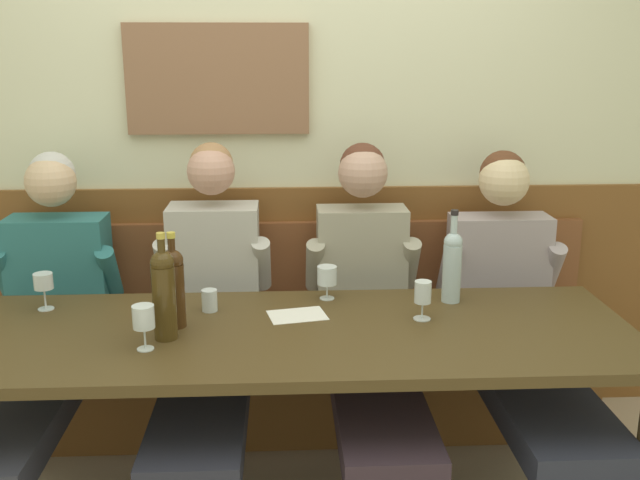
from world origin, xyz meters
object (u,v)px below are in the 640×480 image
(person_right_seat, at_px, (209,324))
(person_center_right_seat, at_px, (38,334))
(person_center_left_seat, at_px, (370,323))
(wine_glass_center_front, at_px, (327,276))
(wine_glass_right_end, at_px, (43,283))
(wine_bottle_amber_mid, at_px, (174,285))
(wine_bottle_clear_water, at_px, (452,264))
(wine_glass_left_end, at_px, (144,319))
(water_tumbler_center, at_px, (210,300))
(dining_table, at_px, (292,349))
(wine_bottle_green_tall, at_px, (164,292))
(wall_bench, at_px, (291,370))
(person_left_seat, at_px, (521,327))
(wine_glass_center_rear, at_px, (423,294))

(person_right_seat, bearing_deg, person_center_right_seat, -178.12)
(person_center_left_seat, height_order, wine_glass_center_front, person_center_left_seat)
(person_center_left_seat, distance_m, wine_glass_right_end, 1.27)
(person_center_right_seat, bearing_deg, wine_bottle_amber_mid, -23.78)
(wine_bottle_amber_mid, relative_size, wine_glass_right_end, 2.42)
(wine_bottle_clear_water, relative_size, wine_glass_left_end, 2.39)
(wine_glass_right_end, distance_m, water_tumbler_center, 0.63)
(person_center_right_seat, xyz_separation_m, wine_glass_center_front, (1.14, 0.01, 0.22))
(person_center_right_seat, distance_m, person_right_seat, 0.67)
(wine_bottle_amber_mid, distance_m, wine_bottle_clear_water, 1.07)
(person_right_seat, height_order, person_center_left_seat, person_right_seat)
(dining_table, height_order, wine_bottle_green_tall, wine_bottle_green_tall)
(wine_bottle_amber_mid, height_order, wine_glass_right_end, wine_bottle_amber_mid)
(person_center_right_seat, relative_size, person_right_seat, 0.97)
(wall_bench, distance_m, person_right_seat, 0.60)
(person_center_left_seat, xyz_separation_m, wine_bottle_clear_water, (0.31, -0.05, 0.26))
(person_left_seat, distance_m, wine_bottle_clear_water, 0.41)
(person_right_seat, relative_size, wine_bottle_green_tall, 3.55)
(wine_glass_right_end, bearing_deg, person_center_left_seat, 2.88)
(dining_table, height_order, wine_glass_center_rear, wine_glass_center_rear)
(wine_bottle_amber_mid, xyz_separation_m, wine_bottle_green_tall, (-0.02, -0.11, 0.01))
(person_right_seat, distance_m, person_left_seat, 1.26)
(wine_bottle_green_tall, bearing_deg, wine_glass_right_end, 148.35)
(wine_bottle_amber_mid, bearing_deg, person_center_left_seat, 19.79)
(person_center_right_seat, xyz_separation_m, wine_glass_right_end, (0.06, -0.06, 0.23))
(wall_bench, relative_size, wine_glass_center_front, 20.46)
(dining_table, distance_m, wine_bottle_green_tall, 0.50)
(wine_bottle_amber_mid, bearing_deg, wine_glass_right_end, 158.92)
(dining_table, relative_size, wine_glass_left_end, 15.90)
(wall_bench, distance_m, person_center_right_seat, 1.12)
(wine_bottle_green_tall, height_order, wine_glass_right_end, wine_bottle_green_tall)
(wine_glass_center_front, bearing_deg, wall_bench, 112.44)
(wall_bench, xyz_separation_m, wine_bottle_clear_water, (0.63, -0.40, 0.62))
(person_left_seat, bearing_deg, person_right_seat, 178.38)
(person_center_right_seat, xyz_separation_m, person_left_seat, (1.93, -0.01, -0.01))
(wall_bench, distance_m, dining_table, 0.78)
(wine_glass_right_end, height_order, water_tumbler_center, wine_glass_right_end)
(person_center_left_seat, bearing_deg, wine_bottle_green_tall, -153.47)
(wine_bottle_clear_water, bearing_deg, wall_bench, 147.44)
(person_center_right_seat, relative_size, wine_glass_center_rear, 8.87)
(wall_bench, bearing_deg, wine_bottle_clear_water, -32.56)
(wine_bottle_amber_mid, bearing_deg, wine_glass_center_rear, 1.60)
(person_right_seat, distance_m, wine_glass_left_end, 0.55)
(person_center_left_seat, bearing_deg, wine_glass_right_end, -177.12)
(wine_glass_center_rear, bearing_deg, person_left_seat, 25.79)
(wine_glass_center_rear, bearing_deg, wine_bottle_clear_water, 51.69)
(dining_table, xyz_separation_m, wine_bottle_amber_mid, (-0.42, 0.05, 0.23))
(wine_bottle_green_tall, distance_m, wine_glass_center_rear, 0.93)
(dining_table, relative_size, wine_glass_center_rear, 16.73)
(wine_bottle_green_tall, relative_size, wine_bottle_clear_water, 1.02)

